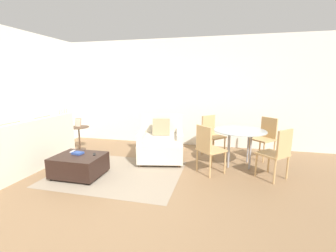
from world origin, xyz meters
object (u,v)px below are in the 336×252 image
at_px(potted_plant, 65,138).
at_px(dining_chair_near_right, 278,151).
at_px(picture_frame, 78,123).
at_px(dining_table, 240,135).
at_px(armchair, 161,143).
at_px(tv_remote_primary, 73,151).
at_px(tv_remote_secondary, 94,154).
at_px(ottoman, 79,165).
at_px(dining_chair_far_right, 265,135).
at_px(couch, 28,150).
at_px(book_stack, 78,153).
at_px(side_table, 79,134).
at_px(dining_chair_far_left, 211,132).
at_px(dining_chair_near_left, 208,146).

xyz_separation_m(potted_plant, dining_chair_near_right, (4.84, -0.85, 0.26)).
distance_m(picture_frame, dining_table, 3.76).
xyz_separation_m(armchair, potted_plant, (-2.65, 0.32, -0.11)).
bearing_deg(tv_remote_primary, potted_plant, 132.23).
bearing_deg(tv_remote_secondary, dining_table, 23.66).
xyz_separation_m(ottoman, picture_frame, (-0.96, 1.40, 0.48)).
height_order(dining_chair_near_right, dining_chair_far_right, same).
relative_size(dining_table, dining_chair_near_right, 1.13).
distance_m(couch, potted_plant, 1.35).
bearing_deg(book_stack, side_table, 124.00).
xyz_separation_m(side_table, dining_chair_far_right, (4.35, 0.42, 0.11)).
relative_size(armchair, dining_chair_far_left, 1.22).
xyz_separation_m(dining_table, dining_chair_far_left, (-0.59, 0.59, -0.12)).
xyz_separation_m(tv_remote_primary, picture_frame, (-0.71, 1.22, 0.30)).
bearing_deg(couch, dining_chair_near_left, 7.99).
xyz_separation_m(picture_frame, dining_chair_near_right, (4.35, -0.75, -0.17)).
distance_m(book_stack, dining_chair_far_right, 3.87).
xyz_separation_m(armchair, tv_remote_secondary, (-0.95, -1.06, 0.02)).
xyz_separation_m(tv_remote_primary, dining_chair_far_left, (2.46, 1.65, 0.13)).
bearing_deg(dining_chair_far_left, dining_table, -45.00).
height_order(book_stack, dining_chair_near_right, dining_chair_near_right).
xyz_separation_m(tv_remote_primary, dining_table, (3.05, 1.06, 0.25)).
height_order(dining_chair_far_left, dining_chair_far_right, same).
distance_m(tv_remote_secondary, picture_frame, 1.78).
bearing_deg(potted_plant, dining_chair_far_right, 3.84).
xyz_separation_m(side_table, dining_chair_near_right, (4.35, -0.75, 0.11)).
distance_m(tv_remote_primary, tv_remote_secondary, 0.49).
relative_size(tv_remote_secondary, dining_chair_near_right, 0.16).
bearing_deg(picture_frame, ottoman, -55.53).
bearing_deg(tv_remote_primary, tv_remote_secondary, -6.71).
bearing_deg(dining_chair_far_right, ottoman, -151.70).
bearing_deg(dining_table, tv_remote_secondary, -156.34).
xyz_separation_m(dining_chair_near_right, dining_chair_far_right, (0.00, 1.17, 0.00)).
xyz_separation_m(couch, tv_remote_secondary, (1.50, -0.05, 0.06)).
relative_size(armchair, ottoman, 1.32).
bearing_deg(picture_frame, tv_remote_primary, -59.86).
relative_size(picture_frame, dining_chair_far_left, 0.24).
bearing_deg(side_table, tv_remote_secondary, -46.85).
bearing_deg(tv_remote_secondary, dining_chair_near_left, 15.18).
xyz_separation_m(dining_chair_near_left, dining_chair_far_left, (0.00, 1.17, 0.00)).
height_order(book_stack, tv_remote_secondary, book_stack).
bearing_deg(picture_frame, armchair, -5.99).
height_order(potted_plant, dining_table, potted_plant).
height_order(book_stack, picture_frame, picture_frame).
relative_size(ottoman, tv_remote_primary, 5.36).
distance_m(ottoman, dining_table, 3.09).
xyz_separation_m(armchair, side_table, (-2.16, 0.23, 0.05)).
distance_m(tv_remote_secondary, dining_chair_far_left, 2.61).
relative_size(dining_chair_near_right, dining_chair_far_right, 1.00).
xyz_separation_m(couch, dining_table, (4.06, 1.07, 0.30)).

